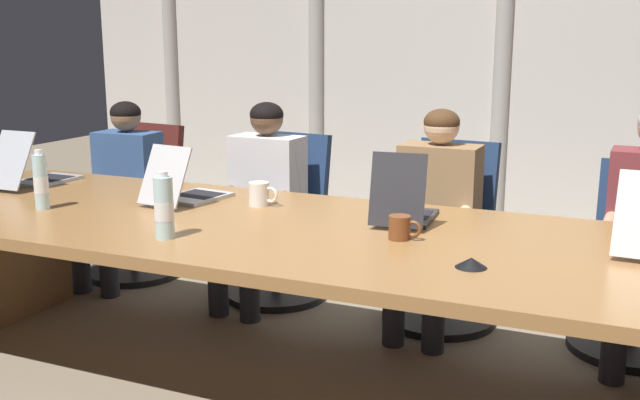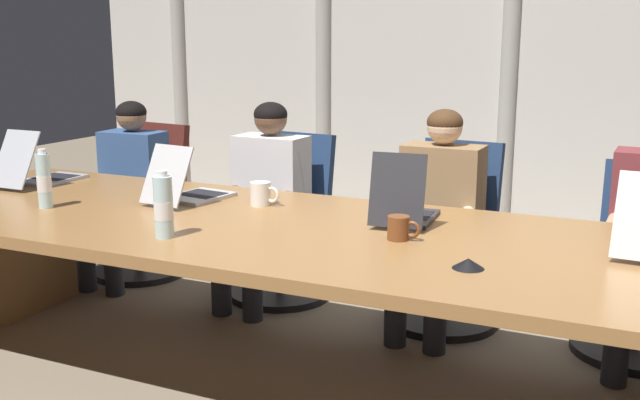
# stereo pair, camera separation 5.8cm
# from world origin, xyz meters

# --- Properties ---
(conference_table) EXTENTS (4.66, 1.24, 0.72)m
(conference_table) POSITION_xyz_m (0.00, 0.00, 0.60)
(conference_table) COLOR olive
(conference_table) RESTS_ON ground_plane
(curtain_backdrop) EXTENTS (6.87, 0.17, 2.76)m
(curtain_backdrop) POSITION_xyz_m (-0.00, 2.65, 1.38)
(curtain_backdrop) COLOR beige
(curtain_backdrop) RESTS_ON ground_plane
(laptop_left_end) EXTENTS (0.22, 0.48, 0.29)m
(laptop_left_end) POSITION_xyz_m (-1.98, 0.25, 0.78)
(laptop_left_end) COLOR #A8ADB7
(laptop_left_end) RESTS_ON conference_table
(laptop_left_mid) EXTENTS (0.29, 0.46, 0.28)m
(laptop_left_mid) POSITION_xyz_m (-1.02, 0.22, 0.78)
(laptop_left_mid) COLOR #BCBCC1
(laptop_left_mid) RESTS_ON conference_table
(laptop_center) EXTENTS (0.26, 0.41, 0.31)m
(laptop_center) POSITION_xyz_m (0.04, 0.25, 0.78)
(laptop_center) COLOR #2D2D33
(laptop_center) RESTS_ON conference_table
(office_chair_left_end) EXTENTS (0.60, 0.61, 0.94)m
(office_chair_left_end) POSITION_xyz_m (-1.97, 1.07, 0.35)
(office_chair_left_end) COLOR #511E19
(office_chair_left_end) RESTS_ON ground_plane
(office_chair_left_mid) EXTENTS (0.60, 0.60, 0.94)m
(office_chair_left_mid) POSITION_xyz_m (-0.95, 1.07, 0.34)
(office_chair_left_mid) COLOR navy
(office_chair_left_mid) RESTS_ON ground_plane
(office_chair_center) EXTENTS (0.60, 0.60, 0.95)m
(office_chair_center) POSITION_xyz_m (0.02, 1.07, 0.35)
(office_chair_center) COLOR navy
(office_chair_center) RESTS_ON ground_plane
(person_left_end) EXTENTS (0.41, 0.56, 1.10)m
(person_left_end) POSITION_xyz_m (-1.96, 0.91, 0.62)
(person_left_end) COLOR #335184
(person_left_end) RESTS_ON ground_plane
(person_left_mid) EXTENTS (0.42, 0.56, 1.13)m
(person_left_mid) POSITION_xyz_m (-1.00, 0.91, 0.64)
(person_left_mid) COLOR silver
(person_left_mid) RESTS_ON ground_plane
(person_center) EXTENTS (0.41, 0.55, 1.13)m
(person_center) POSITION_xyz_m (-0.00, 0.91, 0.63)
(person_center) COLOR olive
(person_center) RESTS_ON ground_plane
(water_bottle_primary) EXTENTS (0.08, 0.08, 0.26)m
(water_bottle_primary) POSITION_xyz_m (-0.73, -0.36, 0.84)
(water_bottle_primary) COLOR silver
(water_bottle_primary) RESTS_ON conference_table
(water_bottle_secondary) EXTENTS (0.06, 0.06, 0.27)m
(water_bottle_secondary) POSITION_xyz_m (-1.53, -0.17, 0.85)
(water_bottle_secondary) COLOR silver
(water_bottle_secondary) RESTS_ON conference_table
(coffee_mug_near) EXTENTS (0.13, 0.08, 0.09)m
(coffee_mug_near) POSITION_xyz_m (0.11, -0.01, 0.77)
(coffee_mug_near) COLOR brown
(coffee_mug_near) RESTS_ON conference_table
(coffee_mug_far) EXTENTS (0.14, 0.09, 0.11)m
(coffee_mug_far) POSITION_xyz_m (-0.66, 0.29, 0.78)
(coffee_mug_far) COLOR white
(coffee_mug_far) RESTS_ON conference_table
(conference_mic_left_side) EXTENTS (0.11, 0.11, 0.03)m
(conference_mic_left_side) POSITION_xyz_m (0.44, -0.26, 0.74)
(conference_mic_left_side) COLOR black
(conference_mic_left_side) RESTS_ON conference_table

